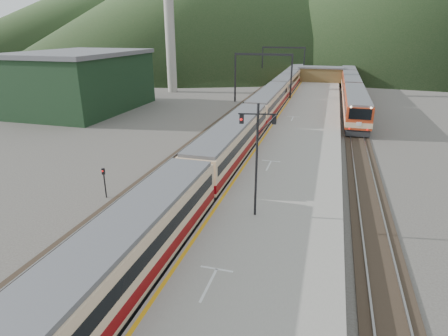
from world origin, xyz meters
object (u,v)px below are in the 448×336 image
(second_train, at_px, (351,85))
(signal_mast, at_px, (257,149))
(main_train, at_px, (268,103))
(worker, at_px, (76,263))

(second_train, distance_m, signal_mast, 53.52)
(main_train, height_order, second_train, second_train)
(main_train, distance_m, signal_mast, 31.55)
(main_train, relative_size, signal_mast, 14.44)
(main_train, relative_size, second_train, 1.64)
(signal_mast, xyz_separation_m, worker, (-7.50, -7.14, -4.34))
(signal_mast, distance_m, worker, 11.23)
(second_train, bearing_deg, main_train, -117.73)
(signal_mast, bearing_deg, second_train, 82.39)
(signal_mast, bearing_deg, worker, -136.40)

